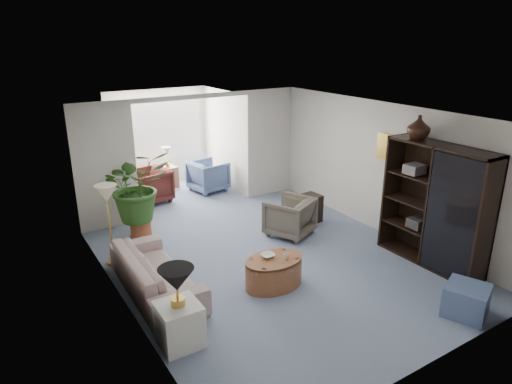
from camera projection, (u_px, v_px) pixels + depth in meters
floor at (275, 263)px, 7.66m from camera, size 6.00×6.00×0.00m
sunroom_floor at (179, 194)px, 10.93m from camera, size 2.60×2.60×0.00m
back_pier_left at (105, 167)px, 8.68m from camera, size 1.20×0.12×2.50m
back_pier_right at (270, 143)px, 10.60m from camera, size 1.20×0.12×2.50m
back_header at (193, 97)px, 9.24m from camera, size 2.60×0.12×0.10m
window_pane at (158, 130)px, 11.33m from camera, size 2.20×0.02×1.50m
window_blinds at (159, 130)px, 11.30m from camera, size 2.20×0.02×1.50m
framed_picture at (390, 148)px, 8.26m from camera, size 0.04×0.50×0.40m
sofa at (156, 272)px, 6.76m from camera, size 0.87×2.13×0.62m
end_table at (179, 324)px, 5.59m from camera, size 0.52×0.52×0.56m
table_lamp at (176, 280)px, 5.38m from camera, size 0.44×0.44×0.30m
floor_lamp at (106, 193)px, 7.25m from camera, size 0.36×0.36×0.28m
coffee_table at (274, 272)px, 6.93m from camera, size 0.96×0.96×0.45m
coffee_bowl at (268, 255)px, 6.90m from camera, size 0.21×0.21×0.05m
coffee_cup at (286, 256)px, 6.83m from camera, size 0.09×0.09×0.09m
wingback_chair at (290, 217)px, 8.64m from camera, size 1.06×1.07×0.74m
side_table_dark at (308, 209)px, 9.26m from camera, size 0.51×0.42×0.57m
entertainment_cabinet at (435, 206)px, 7.38m from camera, size 0.49×1.83×2.03m
cabinet_urn at (419, 127)px, 7.38m from camera, size 0.37×0.37×0.39m
ottoman at (466, 300)px, 6.21m from camera, size 0.71×0.71×0.43m
plant_pot at (141, 227)px, 8.68m from camera, size 0.40×0.40×0.32m
house_plant at (137, 186)px, 8.41m from camera, size 1.23×1.06×1.36m
sunroom_chair_blue at (208, 176)px, 11.09m from camera, size 0.93×0.91×0.75m
sunroom_chair_maroon at (149, 186)px, 10.33m from camera, size 0.96×0.94×0.77m
sunroom_table at (168, 177)px, 11.35m from camera, size 0.48×0.40×0.53m
shelf_clutter at (435, 196)px, 7.29m from camera, size 0.30×1.18×1.06m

